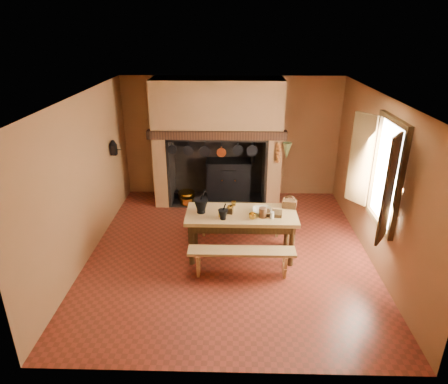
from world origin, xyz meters
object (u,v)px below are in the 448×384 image
work_table (241,220)px  coffee_grinder (230,210)px  bench_front (242,256)px  iron_range (229,179)px  mixing_bowl (262,211)px  wicker_basket (290,203)px

work_table → coffee_grinder: (-0.20, -0.01, 0.20)m
bench_front → work_table: bearing=90.0°
iron_range → mixing_bowl: iron_range is taller
work_table → bench_front: (0.00, -0.66, -0.33)m
iron_range → mixing_bowl: 2.64m
iron_range → coffee_grinder: (0.05, -2.55, 0.41)m
iron_range → bench_front: (0.25, -3.20, -0.12)m
bench_front → mixing_bowl: bearing=61.4°
coffee_grinder → mixing_bowl: 0.56m
iron_range → wicker_basket: iron_range is taller
coffee_grinder → mixing_bowl: size_ratio=0.50×
coffee_grinder → wicker_basket: (1.06, 0.27, 0.01)m
bench_front → wicker_basket: (0.86, 0.92, 0.54)m
work_table → wicker_basket: size_ratio=6.90×
mixing_bowl → work_table: bearing=179.1°
iron_range → work_table: iron_range is taller
bench_front → coffee_grinder: coffee_grinder is taller
work_table → mixing_bowl: 0.39m
bench_front → coffee_grinder: (-0.20, 0.65, 0.53)m
iron_range → work_table: bearing=-84.4°
wicker_basket → coffee_grinder: bearing=-151.9°
iron_range → mixing_bowl: bearing=-76.6°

